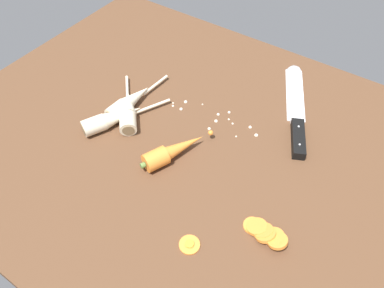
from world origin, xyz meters
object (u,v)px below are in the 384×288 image
parsnip_mid_left (130,102)px  carrot_slice_stray_near (190,244)px  parsnip_mid_right (113,118)px  chefs_knife (296,104)px  carrot_slice_stack (265,232)px  whole_carrot (173,151)px  parsnip_front (128,110)px

parsnip_mid_left → carrot_slice_stray_near: (33.19, -22.46, -1.62)cm
parsnip_mid_right → parsnip_mid_left: bearing=93.9°
chefs_knife → parsnip_mid_right: parsnip_mid_right is taller
parsnip_mid_left → parsnip_mid_right: same height
carrot_slice_stack → parsnip_mid_left: bearing=163.7°
whole_carrot → chefs_knife: bearing=63.0°
chefs_knife → carrot_slice_stray_near: bearing=-91.0°
parsnip_front → parsnip_mid_left: size_ratio=0.82×
parsnip_front → parsnip_mid_left: bearing=119.8°
chefs_knife → parsnip_mid_right: (-33.50, -30.56, 1.33)cm
parsnip_mid_left → carrot_slice_stray_near: bearing=-34.1°
parsnip_front → parsnip_mid_right: (-1.10, -4.07, -0.00)cm
whole_carrot → parsnip_mid_right: size_ratio=0.82×
parsnip_mid_left → parsnip_front: bearing=-60.2°
chefs_knife → parsnip_mid_left: 41.47cm
whole_carrot → parsnip_mid_right: whole_carrot is taller
chefs_knife → carrot_slice_stray_near: 46.23cm
parsnip_front → carrot_slice_stray_near: (31.63, -19.74, -1.62)cm
parsnip_front → carrot_slice_stray_near: bearing=-32.0°
whole_carrot → parsnip_mid_right: bearing=179.0°
chefs_knife → parsnip_mid_left: (-33.96, -23.76, 1.33)cm
parsnip_mid_right → carrot_slice_stack: bearing=-7.9°
carrot_slice_stack → carrot_slice_stray_near: carrot_slice_stack is taller
whole_carrot → parsnip_mid_left: 19.55cm
chefs_knife → parsnip_mid_left: size_ratio=1.56×
parsnip_front → carrot_slice_stack: 43.35cm
parsnip_mid_right → carrot_slice_stray_near: size_ratio=5.31×
parsnip_mid_left → carrot_slice_stack: bearing=-16.3°
carrot_slice_stack → carrot_slice_stray_near: size_ratio=2.33×
carrot_slice_stack → whole_carrot: bearing=167.5°
parsnip_mid_right → carrot_slice_stray_near: parsnip_mid_right is taller
chefs_knife → parsnip_mid_right: 45.36cm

